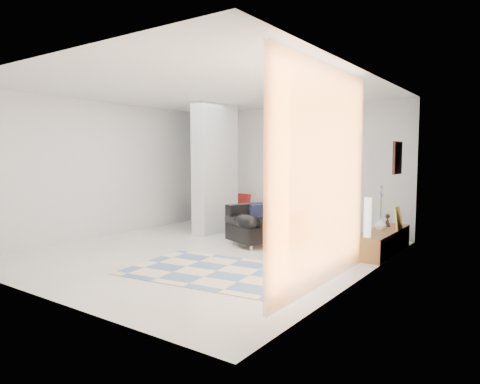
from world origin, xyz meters
The scene contains 17 objects.
floor centered at (0.00, 0.00, 0.00)m, with size 6.00×6.00×0.00m, color beige.
ceiling centered at (0.00, 0.00, 2.80)m, with size 6.00×6.00×0.00m, color white.
wall_back centered at (0.00, 3.00, 1.40)m, with size 6.00×6.00×0.00m, color silver.
wall_front centered at (0.00, -3.00, 1.40)m, with size 6.00×6.00×0.00m, color silver.
wall_left centered at (-2.75, 0.00, 1.40)m, with size 6.00×6.00×0.00m, color silver.
wall_right centered at (2.75, 0.00, 1.40)m, with size 6.00×6.00×0.00m, color silver.
partition_column centered at (-1.10, 1.60, 1.40)m, with size 0.35×1.20×2.80m, color #B3B9BB.
hallway_door centered at (-2.10, 2.96, 1.02)m, with size 0.85×0.06×2.04m, color white.
curtain centered at (2.67, -1.15, 1.45)m, with size 2.55×2.55×0.00m, color #F59340.
wall_art centered at (2.72, 1.70, 1.65)m, with size 0.04×0.45×0.55m, color #391A0F.
media_console centered at (2.52, 1.70, 0.20)m, with size 0.45×1.80×0.80m.
loveseat centered at (0.40, 1.22, 0.36)m, with size 1.25×1.58×0.76m.
daybed centered at (-1.43, 2.62, 0.42)m, with size 1.78×0.85×0.77m.
area_rug centered at (0.90, -0.90, 0.01)m, with size 2.56×1.71×0.01m, color beige.
cylinder_lamp centered at (2.50, 0.92, 0.71)m, with size 0.12×0.12×0.63m, color silver.
bronze_figurine centered at (2.47, 2.11, 0.52)m, with size 0.12×0.12×0.23m, color #301E15, non-canonical shape.
vase centered at (2.47, 1.69, 0.50)m, with size 0.20×0.20×0.21m, color white.
Camera 1 is at (4.70, -5.70, 1.69)m, focal length 32.00 mm.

